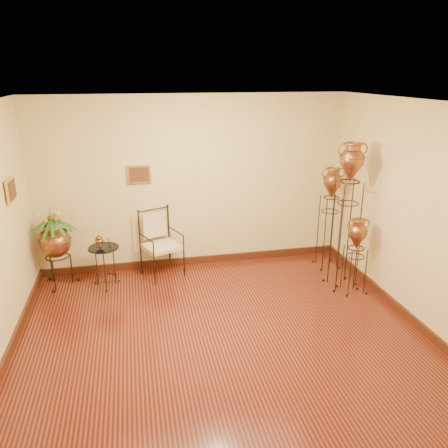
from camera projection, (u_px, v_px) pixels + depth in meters
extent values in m
plane|color=maroon|center=(226.00, 348.00, 5.19)|extent=(5.00, 5.00, 0.00)
cube|color=#451D0F|center=(195.00, 260.00, 7.46)|extent=(5.00, 0.04, 0.12)
cube|color=#451D0F|center=(1.00, 372.00, 4.68)|extent=(0.04, 5.00, 0.12)
cube|color=#451D0F|center=(413.00, 320.00, 5.66)|extent=(0.04, 5.00, 0.12)
cube|color=gold|center=(139.00, 174.00, 6.76)|extent=(0.36, 0.03, 0.29)
cube|color=gold|center=(11.00, 190.00, 5.48)|extent=(0.03, 0.36, 0.29)
cube|color=beige|center=(162.00, 247.00, 6.90)|extent=(0.66, 0.64, 0.06)
cube|color=beige|center=(161.00, 229.00, 6.80)|extent=(0.38, 0.18, 0.42)
cylinder|color=black|center=(103.00, 247.00, 6.49)|extent=(0.44, 0.44, 0.01)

